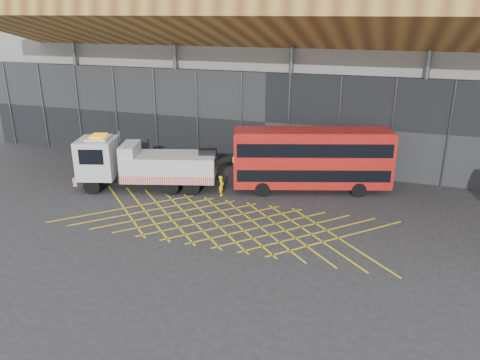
% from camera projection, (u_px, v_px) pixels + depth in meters
% --- Properties ---
extents(ground_plane, '(120.00, 120.00, 0.00)m').
position_uv_depth(ground_plane, '(189.00, 217.00, 30.40)').
color(ground_plane, '#262629').
extents(road_markings, '(21.56, 7.16, 0.01)m').
position_uv_depth(road_markings, '(224.00, 222.00, 29.71)').
color(road_markings, yellow).
rests_on(road_markings, ground_plane).
extents(construction_building, '(55.00, 23.97, 18.00)m').
position_uv_depth(construction_building, '(285.00, 53.00, 43.25)').
color(construction_building, gray).
rests_on(construction_building, ground_plane).
extents(recovery_truck, '(12.01, 5.52, 4.20)m').
position_uv_depth(recovery_truck, '(142.00, 164.00, 34.67)').
color(recovery_truck, black).
rests_on(recovery_truck, ground_plane).
extents(bus_towed, '(11.65, 5.86, 4.64)m').
position_uv_depth(bus_towed, '(312.00, 158.00, 34.05)').
color(bus_towed, '#AD140F').
rests_on(bus_towed, ground_plane).
extents(worker, '(0.43, 0.59, 1.50)m').
position_uv_depth(worker, '(221.00, 186.00, 33.78)').
color(worker, yellow).
rests_on(worker, ground_plane).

